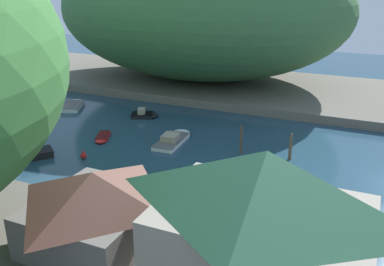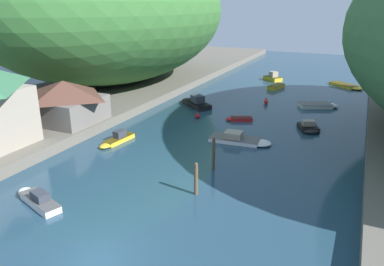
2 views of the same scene
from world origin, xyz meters
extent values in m
plane|color=#234256|center=(0.00, 30.00, 0.00)|extent=(130.00, 130.00, 0.00)
cube|color=#666056|center=(-24.23, 30.00, 0.53)|extent=(22.00, 120.00, 1.06)
ellipsoid|color=#387033|center=(-25.33, 37.37, 11.98)|extent=(32.63, 45.68, 21.84)
cube|color=slate|center=(-17.24, 16.82, 2.39)|extent=(7.24, 6.56, 2.67)
pyramid|color=brown|center=(-17.24, 16.82, 4.64)|extent=(7.82, 7.08, 1.83)
cube|color=white|center=(0.95, 21.03, 0.20)|extent=(5.13, 2.55, 0.40)
ellipsoid|color=white|center=(3.43, 21.22, 0.20)|extent=(2.64, 2.25, 0.40)
cube|color=#525252|center=(0.95, 21.03, 0.42)|extent=(5.23, 2.60, 0.03)
cube|color=#9E937F|center=(0.80, 21.02, 0.72)|extent=(1.85, 1.65, 0.64)
cube|color=gold|center=(-0.72, 47.26, 0.31)|extent=(2.24, 3.68, 0.63)
ellipsoid|color=gold|center=(-0.25, 48.91, 0.31)|extent=(1.70, 2.01, 0.63)
cube|color=#4C3E0E|center=(-0.72, 47.26, 0.64)|extent=(2.28, 3.75, 0.03)
cube|color=black|center=(7.22, 28.03, 0.23)|extent=(2.76, 3.05, 0.45)
ellipsoid|color=black|center=(7.72, 26.89, 0.23)|extent=(2.17, 1.87, 0.45)
cube|color=black|center=(7.22, 28.03, 0.47)|extent=(2.82, 3.11, 0.03)
cube|color=#9E937F|center=(7.19, 28.11, 0.75)|extent=(1.58, 1.34, 0.60)
cube|color=black|center=(-8.00, 31.66, 0.30)|extent=(4.98, 4.49, 0.60)
ellipsoid|color=black|center=(-9.89, 33.14, 0.30)|extent=(3.03, 2.94, 0.60)
cube|color=black|center=(-8.00, 31.66, 0.62)|extent=(5.08, 4.58, 0.03)
cube|color=#333842|center=(-7.88, 31.57, 1.10)|extent=(2.16, 2.11, 1.00)
cube|color=white|center=(6.69, 38.07, 0.26)|extent=(4.64, 3.73, 0.51)
ellipsoid|color=white|center=(8.55, 38.94, 0.26)|extent=(2.74, 2.76, 0.51)
cube|color=#525252|center=(6.69, 38.07, 0.53)|extent=(4.74, 3.80, 0.03)
cube|color=gold|center=(9.35, 53.72, 0.20)|extent=(5.08, 4.76, 0.40)
ellipsoid|color=gold|center=(11.22, 52.13, 0.20)|extent=(3.15, 3.09, 0.40)
cube|color=#4C3E0E|center=(9.35, 53.72, 0.42)|extent=(5.19, 4.86, 0.03)
cube|color=red|center=(-0.60, 28.22, 0.18)|extent=(2.76, 2.08, 0.36)
ellipsoid|color=red|center=(-1.75, 27.70, 0.18)|extent=(1.59, 1.51, 0.36)
cube|color=#450A0A|center=(-0.60, 28.22, 0.38)|extent=(2.82, 2.12, 0.03)
cube|color=gold|center=(-9.77, 16.05, 0.23)|extent=(1.49, 3.72, 0.45)
ellipsoid|color=gold|center=(-9.96, 14.25, 0.23)|extent=(1.24, 1.91, 0.45)
cube|color=#4C3E0E|center=(-9.77, 16.05, 0.47)|extent=(1.52, 3.80, 0.03)
cube|color=#333842|center=(-9.75, 16.16, 0.82)|extent=(0.91, 1.34, 0.74)
cube|color=gold|center=(-2.70, 53.47, 0.35)|extent=(3.58, 3.29, 0.70)
ellipsoid|color=gold|center=(-3.96, 54.37, 0.35)|extent=(2.27, 2.31, 0.70)
cube|color=#4C3E0E|center=(-2.70, 53.47, 0.71)|extent=(3.65, 3.36, 0.03)
cube|color=#9E937F|center=(-2.63, 53.41, 1.17)|extent=(1.63, 1.67, 0.95)
cube|color=white|center=(-7.43, 3.19, 0.24)|extent=(4.15, 2.40, 0.49)
ellipsoid|color=white|center=(-9.32, 3.83, 0.24)|extent=(2.24, 1.70, 0.49)
cube|color=#525252|center=(-7.43, 3.19, 0.50)|extent=(4.23, 2.44, 0.03)
cube|color=#333842|center=(-7.31, 3.15, 0.79)|extent=(1.58, 1.23, 0.61)
cylinder|color=brown|center=(1.88, 9.24, 1.20)|extent=(0.29, 0.29, 2.39)
sphere|color=brown|center=(1.88, 9.24, 2.45)|extent=(0.26, 0.26, 0.26)
cylinder|color=#4C3D2D|center=(1.44, 13.84, 1.36)|extent=(0.27, 0.27, 2.72)
sphere|color=#4C3D2D|center=(1.44, 13.84, 2.78)|extent=(0.24, 0.24, 0.24)
sphere|color=red|center=(-5.76, 26.76, 0.29)|extent=(0.57, 0.57, 0.57)
cone|color=red|center=(-5.76, 26.76, 0.71)|extent=(0.29, 0.29, 0.29)
sphere|color=red|center=(0.18, 37.05, 0.32)|extent=(0.64, 0.64, 0.64)
cone|color=red|center=(0.18, 37.05, 0.80)|extent=(0.32, 0.32, 0.32)
cylinder|color=#282D3D|center=(-14.24, 16.02, 1.48)|extent=(0.13, 0.13, 0.85)
cylinder|color=#282D3D|center=(-14.24, 16.20, 1.48)|extent=(0.13, 0.13, 0.85)
cube|color=#B2231E|center=(-14.24, 16.11, 2.22)|extent=(0.23, 0.39, 0.62)
sphere|color=beige|center=(-14.24, 16.11, 2.64)|extent=(0.22, 0.22, 0.22)
camera|label=1|loc=(-34.91, 2.71, 16.05)|focal=40.00mm
camera|label=2|loc=(11.95, -13.38, 13.64)|focal=35.00mm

